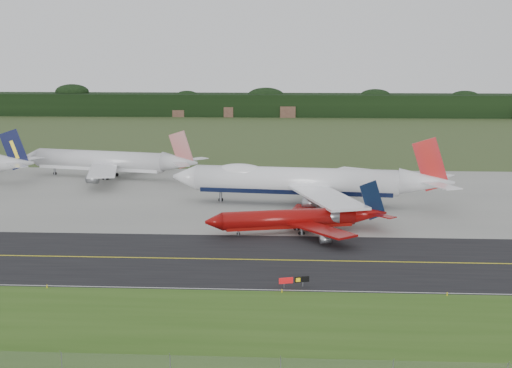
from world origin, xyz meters
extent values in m
plane|color=#3C4922|center=(0.00, 0.00, 0.00)|extent=(600.00, 600.00, 0.00)
cube|color=#325519|center=(0.00, -35.00, 0.01)|extent=(400.00, 30.00, 0.01)
cube|color=black|center=(0.00, -4.00, 0.01)|extent=(400.00, 32.00, 0.02)
cube|color=gray|center=(0.00, 51.00, 0.01)|extent=(400.00, 78.00, 0.01)
cube|color=yellow|center=(0.00, -4.00, 0.03)|extent=(400.00, 0.40, 0.00)
cube|color=silver|center=(0.00, -19.50, 0.03)|extent=(400.00, 0.25, 0.00)
plane|color=slate|center=(0.00, -48.00, 1.10)|extent=(320.00, 0.00, 320.00)
cylinder|color=slate|center=(0.00, -48.00, 1.10)|extent=(0.10, 0.10, 2.20)
cube|color=black|center=(0.00, 275.00, 6.00)|extent=(700.00, 24.00, 12.00)
cylinder|color=white|center=(7.37, 40.84, 5.70)|extent=(46.69, 10.89, 5.88)
cube|color=black|center=(7.37, 40.84, 3.79)|extent=(44.22, 9.18, 2.06)
cone|color=white|center=(-18.53, 43.68, 5.70)|extent=(6.40, 6.48, 5.88)
cone|color=white|center=(36.46, 37.65, 6.14)|extent=(12.79, 7.18, 5.88)
ellipsoid|color=white|center=(-5.53, 42.26, 7.32)|extent=(12.47, 6.28, 3.75)
cube|color=white|center=(13.93, 26.94, 4.67)|extent=(16.34, 27.51, 0.50)
cube|color=white|center=(16.79, 52.99, 4.67)|extent=(20.75, 26.75, 0.50)
cube|color=red|center=(37.12, 37.58, 10.14)|extent=(8.46, 1.39, 12.19)
cylinder|color=gray|center=(10.40, 27.90, 3.06)|extent=(3.46, 2.81, 2.47)
cylinder|color=gray|center=(13.14, 52.82, 3.06)|extent=(3.46, 2.81, 2.47)
cylinder|color=gray|center=(14.45, 15.99, 3.06)|extent=(3.46, 2.81, 2.47)
cylinder|color=gray|center=(19.66, 63.57, 3.06)|extent=(3.46, 2.81, 2.47)
cylinder|color=black|center=(-10.13, 42.76, 0.53)|extent=(1.10, 0.59, 1.06)
cylinder|color=slate|center=(10.70, 37.22, 1.97)|extent=(0.91, 0.91, 3.93)
cylinder|color=black|center=(10.70, 37.22, 0.53)|extent=(1.11, 0.64, 1.06)
cylinder|color=slate|center=(11.40, 43.65, 1.97)|extent=(0.91, 0.91, 3.93)
cylinder|color=black|center=(11.40, 43.65, 0.53)|extent=(1.11, 0.64, 1.06)
cylinder|color=maroon|center=(6.11, 14.51, 2.88)|extent=(26.13, 9.84, 3.53)
cube|color=maroon|center=(6.11, 14.51, 1.73)|extent=(24.65, 8.66, 1.23)
cone|color=maroon|center=(-8.10, 10.90, 2.88)|extent=(4.03, 4.22, 3.53)
cone|color=maroon|center=(22.08, 18.56, 3.14)|extent=(7.53, 5.11, 3.53)
cube|color=maroon|center=(12.23, 8.57, 2.26)|extent=(12.83, 14.22, 0.40)
cube|color=maroon|center=(8.66, 22.64, 2.26)|extent=(7.33, 15.14, 0.40)
cube|color=black|center=(22.55, 18.68, 5.80)|extent=(5.47, 1.64, 8.03)
cylinder|color=gray|center=(12.83, 5.14, 1.30)|extent=(2.23, 1.91, 1.48)
cylinder|color=gray|center=(7.55, 25.94, 1.30)|extent=(2.23, 1.91, 1.48)
cylinder|color=black|center=(-3.49, 12.07, 0.32)|extent=(0.69, 0.43, 0.63)
cylinder|color=slate|center=(8.61, 13.14, 0.91)|extent=(0.60, 0.60, 1.82)
cylinder|color=black|center=(8.61, 13.14, 0.32)|extent=(0.69, 0.46, 0.63)
cylinder|color=slate|center=(7.66, 16.90, 0.91)|extent=(0.60, 0.60, 1.82)
cylinder|color=black|center=(7.66, 16.90, 0.32)|extent=(0.69, 0.46, 0.63)
cone|color=silver|center=(-67.76, 63.26, 5.54)|extent=(11.26, 6.51, 5.49)
cube|color=#0C1138|center=(-67.15, 63.32, 9.16)|extent=(7.69, 1.18, 11.08)
cylinder|color=silver|center=(-47.32, 73.90, 4.91)|extent=(38.20, 13.41, 5.27)
cube|color=white|center=(-47.32, 73.90, 3.20)|extent=(36.06, 11.71, 1.85)
cone|color=silver|center=(-68.16, 78.55, 4.91)|extent=(5.78, 6.18, 5.27)
cone|color=silver|center=(-23.90, 68.68, 5.30)|extent=(10.93, 7.33, 5.27)
cube|color=silver|center=(-43.19, 61.84, 3.99)|extent=(11.37, 22.71, 0.47)
cube|color=silver|center=(-38.46, 83.06, 3.99)|extent=(18.69, 21.41, 0.47)
cube|color=#A80D0C|center=(-23.33, 68.55, 8.73)|extent=(7.19, 1.99, 10.48)
cylinder|color=gray|center=(-44.63, 56.83, 2.55)|extent=(3.29, 2.79, 2.21)
cylinder|color=gray|center=(-37.64, 88.21, 2.55)|extent=(3.29, 2.79, 2.21)
cylinder|color=black|center=(-61.40, 77.04, 0.47)|extent=(1.02, 0.62, 0.95)
cylinder|color=slate|center=(-44.99, 70.41, 1.66)|extent=(0.88, 0.88, 3.33)
cylinder|color=black|center=(-44.99, 70.41, 0.47)|extent=(1.03, 0.67, 0.95)
cylinder|color=slate|center=(-43.72, 76.07, 1.66)|extent=(0.88, 0.88, 3.33)
cylinder|color=black|center=(-43.72, 76.07, 0.47)|extent=(1.03, 0.67, 0.95)
cylinder|color=slate|center=(5.83, -18.43, 0.34)|extent=(0.12, 0.12, 0.68)
cylinder|color=slate|center=(8.62, -17.57, 0.34)|extent=(0.12, 0.12, 0.68)
cube|color=#B00D10|center=(6.11, -18.34, 1.12)|extent=(2.10, 0.80, 0.88)
cube|color=black|center=(7.88, -17.80, 1.12)|extent=(0.98, 0.45, 0.88)
cube|color=black|center=(8.99, -17.45, 1.12)|extent=(1.17, 0.51, 0.88)
cylinder|color=yellow|center=(-29.38, -20.50, 0.25)|extent=(0.16, 0.16, 0.50)
cylinder|color=yellow|center=(5.56, -20.50, 0.25)|extent=(0.16, 0.16, 0.50)
cylinder|color=yellow|center=(29.35, -20.50, 0.25)|extent=(0.16, 0.16, 0.50)
camera|label=1|loc=(7.45, -119.79, 34.48)|focal=50.00mm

